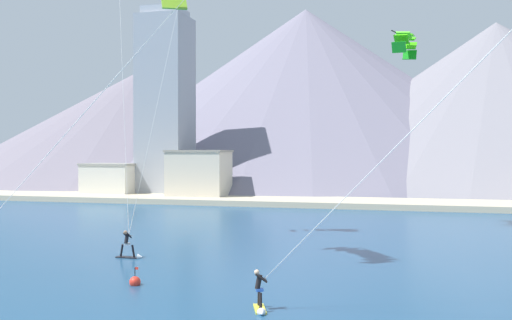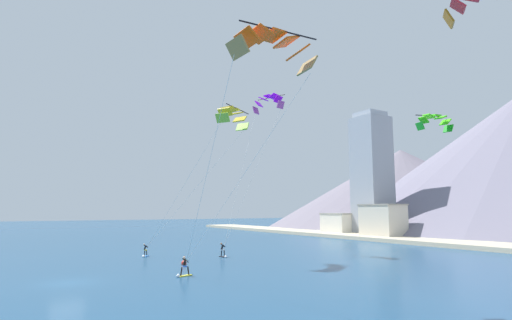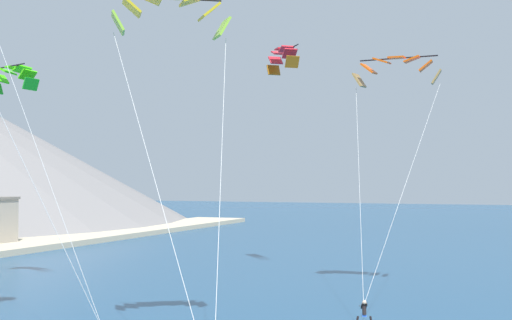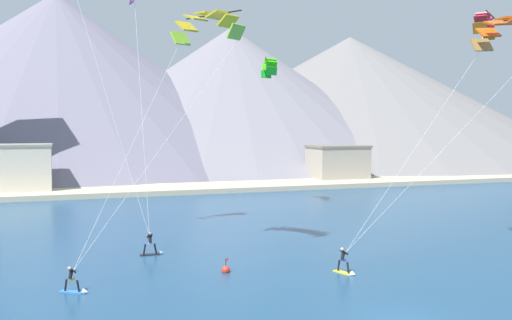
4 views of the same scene
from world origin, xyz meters
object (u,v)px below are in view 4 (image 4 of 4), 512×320
(parafoil_kite_mid_center, at_px, (509,29))
(parafoil_kite_distant_high_outer, at_px, (269,66))
(kitesurfer_near_trail, at_px, (153,247))
(kitesurfer_mid_center, at_px, (346,266))
(race_marker_buoy, at_px, (226,270))
(parafoil_kite_distant_low_drift, at_px, (485,22))
(kitesurfer_near_lead, at_px, (75,285))
(parafoil_kite_near_lead, at_px, (206,25))

(parafoil_kite_mid_center, xyz_separation_m, parafoil_kite_distant_high_outer, (-7.70, 27.94, -0.12))
(kitesurfer_near_trail, distance_m, kitesurfer_mid_center, 14.28)
(race_marker_buoy, bearing_deg, kitesurfer_near_trail, 119.48)
(parafoil_kite_distant_high_outer, distance_m, parafoil_kite_distant_low_drift, 22.81)
(kitesurfer_near_lead, relative_size, kitesurfer_near_trail, 0.92)
(kitesurfer_near_trail, xyz_separation_m, parafoil_kite_distant_high_outer, (16.29, 19.34, 15.59))
(parafoil_kite_distant_low_drift, bearing_deg, kitesurfer_near_trail, -174.80)
(kitesurfer_near_trail, distance_m, parafoil_kite_distant_low_drift, 36.94)
(kitesurfer_near_trail, height_order, parafoil_kite_near_lead, parafoil_kite_near_lead)
(kitesurfer_near_trail, distance_m, race_marker_buoy, 7.47)
(parafoil_kite_near_lead, bearing_deg, kitesurfer_near_trail, 166.21)
(race_marker_buoy, bearing_deg, parafoil_kite_distant_high_outer, 63.97)
(kitesurfer_mid_center, height_order, parafoil_kite_distant_high_outer, parafoil_kite_distant_high_outer)
(kitesurfer_near_trail, height_order, parafoil_kite_distant_low_drift, parafoil_kite_distant_low_drift)
(kitesurfer_near_trail, distance_m, parafoil_kite_distant_high_outer, 29.70)
(kitesurfer_near_trail, distance_m, parafoil_kite_mid_center, 29.93)
(parafoil_kite_near_lead, bearing_deg, parafoil_kite_distant_high_outer, 58.54)
(kitesurfer_mid_center, xyz_separation_m, parafoil_kite_near_lead, (-6.92, 8.40, 16.16))
(kitesurfer_near_lead, distance_m, race_marker_buoy, 9.42)
(parafoil_kite_mid_center, bearing_deg, race_marker_buoy, 174.06)
(kitesurfer_near_lead, distance_m, parafoil_kite_near_lead, 20.10)
(kitesurfer_near_lead, height_order, race_marker_buoy, kitesurfer_near_lead)
(kitesurfer_near_lead, bearing_deg, parafoil_kite_distant_low_drift, 16.27)
(parafoil_kite_near_lead, bearing_deg, parafoil_kite_distant_low_drift, 7.83)
(kitesurfer_mid_center, distance_m, parafoil_kite_near_lead, 19.49)
(parafoil_kite_near_lead, xyz_separation_m, parafoil_kite_mid_center, (20.11, -7.66, -0.40))
(parafoil_kite_mid_center, height_order, parafoil_kite_distant_high_outer, parafoil_kite_mid_center)
(parafoil_kite_mid_center, bearing_deg, kitesurfer_mid_center, -176.77)
(kitesurfer_near_lead, relative_size, race_marker_buoy, 1.63)
(kitesurfer_mid_center, relative_size, parafoil_kite_near_lead, 0.11)
(kitesurfer_near_lead, xyz_separation_m, parafoil_kite_distant_low_drift, (37.43, 10.93, 18.68))
(parafoil_kite_mid_center, height_order, race_marker_buoy, parafoil_kite_mid_center)
(kitesurfer_near_trail, relative_size, race_marker_buoy, 1.77)
(parafoil_kite_distant_low_drift, bearing_deg, race_marker_buoy, -161.55)
(kitesurfer_near_lead, distance_m, kitesurfer_near_trail, 9.80)
(parafoil_kite_mid_center, bearing_deg, kitesurfer_near_lead, 178.89)
(parafoil_kite_mid_center, distance_m, race_marker_buoy, 26.02)
(parafoil_kite_near_lead, relative_size, parafoil_kite_distant_low_drift, 3.30)
(race_marker_buoy, bearing_deg, parafoil_kite_near_lead, 87.92)
(kitesurfer_near_lead, height_order, kitesurfer_mid_center, kitesurfer_mid_center)
(parafoil_kite_distant_high_outer, bearing_deg, kitesurfer_near_lead, -128.67)
(parafoil_kite_distant_high_outer, xyz_separation_m, race_marker_buoy, (-12.61, -25.83, -16.00))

